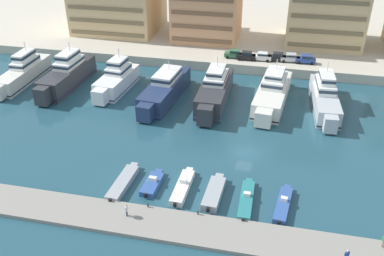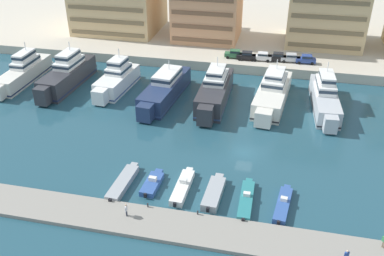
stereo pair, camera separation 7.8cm
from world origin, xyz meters
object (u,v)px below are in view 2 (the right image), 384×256
at_px(yacht_charcoal_left, 67,75).
at_px(car_black_left, 247,55).
at_px(pedestrian_far_side, 347,255).
at_px(car_black_center_left, 278,57).
at_px(motorboat_teal_center, 246,200).
at_px(car_blue_center_right, 306,59).
at_px(motorboat_grey_center_left, 214,193).
at_px(car_white_mid_left, 262,56).
at_px(pedestrian_near_edge, 126,209).
at_px(yacht_navy_center_left, 165,89).
at_px(yacht_ivory_far_left, 24,72).
at_px(yacht_charcoal_center, 215,91).
at_px(yacht_ivory_center_right, 273,92).
at_px(yacht_silver_mid_right, 325,97).
at_px(motorboat_blue_left, 152,183).
at_px(car_green_far_left, 235,54).
at_px(car_silver_center, 291,57).
at_px(yacht_white_mid_left, 117,79).
at_px(motorboat_grey_far_left, 123,182).
at_px(motorboat_white_mid_left, 183,187).
at_px(motorboat_blue_center_right, 283,204).

distance_m(yacht_charcoal_left, car_black_left, 37.44).
bearing_deg(pedestrian_far_side, car_black_center_left, 100.47).
distance_m(motorboat_teal_center, car_blue_center_right, 45.79).
bearing_deg(motorboat_grey_center_left, car_white_mid_left, 86.64).
bearing_deg(car_white_mid_left, motorboat_grey_center_left, -93.36).
distance_m(yacht_charcoal_left, pedestrian_near_edge, 42.01).
bearing_deg(car_black_center_left, pedestrian_far_side, -79.53).
bearing_deg(motorboat_teal_center, yacht_navy_center_left, 124.48).
relative_size(yacht_ivory_far_left, yacht_charcoal_left, 0.98).
height_order(yacht_charcoal_center, yacht_ivory_center_right, yacht_charcoal_center).
xyz_separation_m(car_black_center_left, pedestrian_near_edge, (-15.46, -51.36, -1.47)).
xyz_separation_m(yacht_silver_mid_right, motorboat_blue_left, (-23.47, -28.35, -1.79)).
relative_size(car_green_far_left, car_silver_center, 0.98).
relative_size(yacht_charcoal_center, motorboat_teal_center, 2.27).
relative_size(yacht_white_mid_left, yacht_ivory_center_right, 0.77).
xyz_separation_m(motorboat_grey_center_left, motorboat_teal_center, (4.24, -0.30, -0.13)).
xyz_separation_m(motorboat_grey_far_left, car_green_far_left, (9.00, 44.99, 2.58)).
relative_size(motorboat_grey_far_left, motorboat_grey_center_left, 1.15).
bearing_deg(yacht_navy_center_left, yacht_charcoal_center, 3.76).
distance_m(yacht_charcoal_center, car_blue_center_right, 24.39).
relative_size(yacht_white_mid_left, pedestrian_near_edge, 8.71).
height_order(yacht_silver_mid_right, car_silver_center, yacht_silver_mid_right).
distance_m(yacht_charcoal_center, motorboat_blue_left, 26.66).
bearing_deg(car_green_far_left, yacht_ivory_far_left, -157.26).
height_order(yacht_charcoal_left, pedestrian_far_side, yacht_charcoal_left).
xyz_separation_m(motorboat_grey_far_left, car_black_left, (11.67, 44.47, 2.58)).
bearing_deg(car_black_center_left, car_green_far_left, -178.73).
distance_m(yacht_ivory_far_left, yacht_charcoal_center, 39.32).
relative_size(motorboat_grey_center_left, motorboat_teal_center, 0.89).
distance_m(yacht_white_mid_left, yacht_charcoal_center, 19.57).
distance_m(motorboat_blue_left, pedestrian_far_side, 25.67).
xyz_separation_m(car_green_far_left, car_black_center_left, (9.23, 0.20, 0.00)).
bearing_deg(yacht_silver_mid_right, yacht_ivory_center_right, 179.79).
relative_size(yacht_charcoal_center, pedestrian_near_edge, 10.83).
xyz_separation_m(motorboat_white_mid_left, car_white_mid_left, (6.90, 43.91, 2.55)).
height_order(yacht_charcoal_center, car_blue_center_right, yacht_charcoal_center).
xyz_separation_m(motorboat_white_mid_left, car_black_left, (3.58, 43.69, 2.55)).
bearing_deg(yacht_silver_mid_right, motorboat_blue_left, -129.62).
relative_size(car_silver_center, pedestrian_far_side, 2.60).
xyz_separation_m(motorboat_white_mid_left, motorboat_teal_center, (8.53, -0.76, -0.06)).
bearing_deg(yacht_ivory_center_right, yacht_charcoal_left, -178.18).
relative_size(motorboat_blue_center_right, pedestrian_near_edge, 4.36).
relative_size(car_blue_center_right, pedestrian_far_side, 2.56).
bearing_deg(car_blue_center_right, motorboat_grey_center_left, -104.70).
height_order(motorboat_teal_center, car_black_left, car_black_left).
distance_m(motorboat_white_mid_left, motorboat_grey_center_left, 4.32).
bearing_deg(yacht_ivory_far_left, motorboat_grey_far_left, -41.59).
bearing_deg(yacht_ivory_far_left, motorboat_blue_left, -37.57).
relative_size(motorboat_white_mid_left, car_black_left, 1.93).
bearing_deg(car_green_far_left, motorboat_grey_far_left, -101.32).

